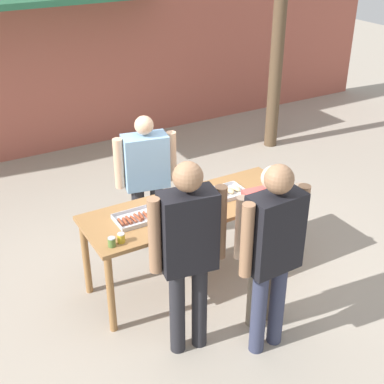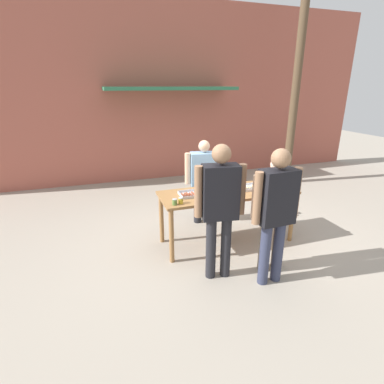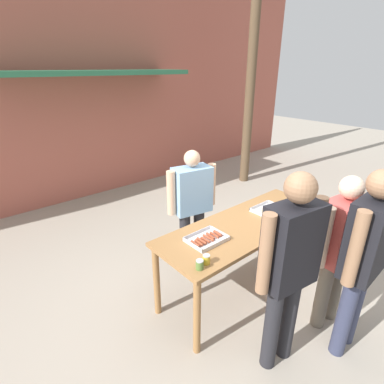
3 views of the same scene
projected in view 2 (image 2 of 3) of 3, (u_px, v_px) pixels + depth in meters
The scene contains 13 objects.
ground_plane at pixel (226, 241), 5.04m from camera, with size 24.00×24.00×0.00m, color #A39989.
building_facade_back at pixel (166, 94), 7.83m from camera, with size 12.00×1.11×4.50m.
serving_table at pixel (228, 198), 4.78m from camera, with size 2.18×0.77×0.88m.
food_tray_sausages at pixel (192, 194), 4.58m from camera, with size 0.38×0.30×0.04m.
food_tray_buns at pixel (251, 187), 4.89m from camera, with size 0.37×0.30×0.06m.
condiment_jar_mustard at pixel (175, 202), 4.20m from camera, with size 0.07×0.07×0.09m.
condiment_jar_ketchup at pixel (181, 201), 4.25m from camera, with size 0.07×0.07×0.09m.
beer_cup at pixel (289, 187), 4.78m from camera, with size 0.09×0.09×0.10m.
person_server_behind_table at pixel (204, 176), 5.45m from camera, with size 0.68×0.35×1.56m.
person_customer_holding_hotdog at pixel (220, 202), 3.76m from camera, with size 0.65×0.32×1.82m.
person_customer_with_cup at pixel (275, 206), 3.99m from camera, with size 0.66×0.30×1.63m.
person_customer_waiting_in_line at pixel (276, 207), 3.66m from camera, with size 0.65×0.26×1.79m.
utility_pole at pixel (298, 69), 7.13m from camera, with size 1.10×0.20×5.48m.
Camera 2 is at (-1.97, -4.05, 2.47)m, focal length 28.00 mm.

